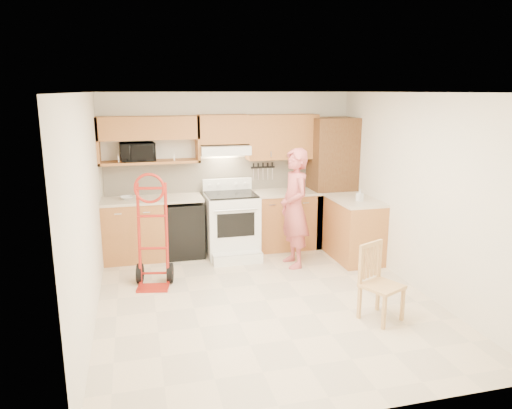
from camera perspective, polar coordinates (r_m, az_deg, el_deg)
name	(u,v)px	position (r m, az deg, el deg)	size (l,w,h in m)	color
floor	(266,301)	(6.07, 1.18, -11.32)	(4.00, 4.50, 0.02)	beige
ceiling	(267,91)	(5.52, 1.31, 13.20)	(4.00, 4.50, 0.02)	white
wall_back	(229,171)	(7.82, -3.18, 3.95)	(4.00, 0.02, 2.50)	#F1E5C9
wall_front	(349,269)	(3.63, 10.88, -7.46)	(4.00, 0.02, 2.50)	#F1E5C9
wall_left	(86,212)	(5.49, -19.41, -0.83)	(0.02, 4.50, 2.50)	#F1E5C9
wall_right	(418,193)	(6.48, 18.63, 1.31)	(0.02, 4.50, 2.50)	#F1E5C9
backsplash	(230,174)	(7.81, -3.14, 3.56)	(3.92, 0.03, 0.55)	beige
lower_cab_left	(134,231)	(7.56, -14.26, -3.01)	(0.90, 0.60, 0.90)	#AF6733
dishwasher	(183,229)	(7.59, -8.58, -2.86)	(0.60, 0.60, 0.85)	black
lower_cab_right	(283,220)	(7.90, 3.25, -1.90)	(1.14, 0.60, 0.90)	#AF6733
countertop_left	(152,199)	(7.45, -12.16, 0.60)	(1.50, 0.63, 0.04)	#C6B599
countertop_right	(284,192)	(7.79, 3.30, 1.44)	(1.14, 0.63, 0.04)	#C6B599
cab_return_right	(354,230)	(7.50, 11.46, -2.99)	(0.60, 1.00, 0.90)	#AF6733
countertop_return	(355,200)	(7.38, 11.63, 0.51)	(0.63, 1.00, 0.04)	#C6B599
pantry_tall	(331,182)	(8.05, 8.89, 2.63)	(0.70, 0.60, 2.10)	brown
upper_cab_left	(148,128)	(7.43, -12.60, 8.83)	(1.50, 0.33, 0.34)	#AF6733
upper_shelf_mw	(150,162)	(7.48, -12.41, 4.93)	(1.50, 0.33, 0.04)	#AF6733
upper_cab_center	(223,129)	(7.55, -3.89, 8.88)	(0.76, 0.33, 0.44)	#AF6733
upper_cab_right	(282,137)	(7.79, 3.08, 7.99)	(1.14, 0.33, 0.70)	#AF6733
range_hood	(224,150)	(7.52, -3.76, 6.48)	(0.76, 0.46, 0.14)	white
knife_strip	(263,171)	(7.90, 0.83, 3.98)	(0.40, 0.05, 0.29)	black
microwave	(137,152)	(7.46, -13.84, 6.06)	(0.50, 0.34, 0.28)	black
range	(232,220)	(7.45, -2.83, -1.80)	(0.79, 1.04, 1.16)	white
person	(294,208)	(6.98, 4.56, -0.44)	(0.63, 0.41, 1.73)	#B85253
hand_truck	(152,237)	(6.39, -12.20, -3.72)	(0.54, 0.49, 1.36)	#A92117
dining_chair	(382,283)	(5.61, 14.68, -8.99)	(0.39, 0.42, 0.87)	tan
soap_bottle	(360,195)	(7.23, 12.17, 1.11)	(0.08, 0.08, 0.18)	white
bowl	(127,198)	(7.43, -15.03, 0.77)	(0.19, 0.19, 0.05)	white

